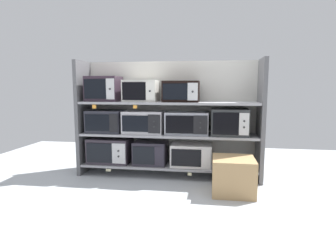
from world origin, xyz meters
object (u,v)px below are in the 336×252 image
(microwave_0, at_px, (110,150))
(microwave_3, at_px, (106,121))
(microwave_2, at_px, (191,155))
(microwave_9, at_px, (181,91))
(shipping_carton, at_px, (233,176))
(microwave_8, at_px, (141,91))
(microwave_4, at_px, (144,122))
(microwave_7, at_px, (104,89))
(microwave_6, at_px, (229,122))
(microwave_1, at_px, (151,153))
(microwave_5, at_px, (187,123))

(microwave_0, bearing_deg, microwave_3, 179.83)
(microwave_2, relative_size, microwave_9, 1.15)
(microwave_2, height_order, shipping_carton, microwave_2)
(microwave_0, bearing_deg, microwave_8, -0.02)
(microwave_2, xyz_separation_m, microwave_9, (-0.14, 0.00, 0.84))
(microwave_4, relative_size, microwave_7, 1.22)
(microwave_0, xyz_separation_m, microwave_6, (1.61, -0.00, 0.42))
(shipping_carton, bearing_deg, microwave_4, 155.28)
(microwave_4, bearing_deg, microwave_6, -0.02)
(microwave_1, relative_size, shipping_carton, 0.94)
(microwave_3, distance_m, microwave_5, 1.11)
(microwave_2, height_order, microwave_5, microwave_5)
(microwave_6, distance_m, microwave_7, 1.73)
(microwave_5, bearing_deg, microwave_9, 179.91)
(microwave_3, bearing_deg, microwave_8, -0.03)
(microwave_1, bearing_deg, microwave_5, -0.01)
(microwave_4, distance_m, shipping_carton, 1.37)
(microwave_1, bearing_deg, shipping_carton, -26.43)
(microwave_4, bearing_deg, microwave_0, -179.97)
(microwave_1, xyz_separation_m, microwave_8, (-0.12, -0.00, 0.83))
(microwave_6, height_order, microwave_9, microwave_9)
(microwave_5, height_order, microwave_7, microwave_7)
(microwave_7, bearing_deg, microwave_5, -0.00)
(microwave_0, relative_size, microwave_4, 1.07)
(microwave_1, distance_m, microwave_5, 0.64)
(microwave_1, distance_m, microwave_8, 0.84)
(shipping_carton, bearing_deg, microwave_6, 92.85)
(microwave_5, bearing_deg, microwave_2, 0.07)
(microwave_1, height_order, microwave_9, microwave_9)
(microwave_8, relative_size, microwave_9, 0.95)
(shipping_carton, bearing_deg, microwave_1, 153.57)
(microwave_0, bearing_deg, microwave_2, 0.00)
(microwave_0, height_order, microwave_5, microwave_5)
(microwave_7, height_order, shipping_carton, microwave_7)
(microwave_0, xyz_separation_m, shipping_carton, (1.64, -0.53, -0.12))
(microwave_1, bearing_deg, microwave_4, 179.89)
(microwave_4, height_order, microwave_7, microwave_7)
(microwave_6, distance_m, microwave_9, 0.73)
(microwave_5, xyz_separation_m, shipping_carton, (0.57, -0.53, -0.52))
(microwave_1, bearing_deg, microwave_0, -179.99)
(microwave_4, relative_size, microwave_9, 1.14)
(microwave_6, height_order, microwave_8, microwave_8)
(microwave_0, distance_m, microwave_3, 0.41)
(microwave_8, bearing_deg, microwave_5, 0.01)
(microwave_8, bearing_deg, microwave_3, 179.97)
(microwave_5, relative_size, shipping_carton, 1.20)
(microwave_7, bearing_deg, microwave_9, 0.00)
(microwave_2, relative_size, microwave_5, 0.95)
(microwave_5, relative_size, microwave_8, 1.26)
(microwave_0, relative_size, shipping_carton, 1.23)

